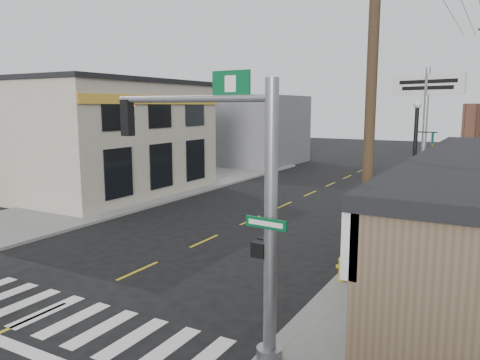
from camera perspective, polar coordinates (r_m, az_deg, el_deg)
The scene contains 17 objects.
ground at distance 13.77m, azimuth -23.79°, elevation -15.09°, with size 140.00×140.00×0.00m, color black.
sidewalk_right at distance 21.11m, azimuth 24.95°, elevation -6.63°, with size 6.00×38.00×0.13m, color slate.
sidewalk_left at distance 28.56m, azimuth -13.90°, elevation -2.12°, with size 6.00×38.00×0.13m, color slate.
center_line at distance 19.28m, azimuth -4.35°, elevation -7.42°, with size 0.12×56.00×0.01m, color gold.
crosswalk at distance 13.99m, azimuth -22.45°, elevation -14.60°, with size 11.00×2.20×0.01m, color silver.
left_building at distance 31.67m, azimuth -18.20°, elevation 4.86°, with size 12.00×12.00×6.80m, color #B4AB96.
bldg_distant_left at distance 44.81m, azimuth 0.90°, elevation 6.13°, with size 9.00×10.00×6.40m, color slate.
traffic_signal_pole at distance 9.66m, azimuth -0.05°, elevation -1.26°, with size 4.76×0.38×6.03m.
guide_sign at distance 13.78m, azimuth 16.65°, elevation -5.80°, with size 1.67×0.14×2.92m.
fire_hydrant at distance 14.92m, azimuth 12.35°, elevation -10.36°, with size 0.24×0.24×0.78m.
ped_crossing_sign at distance 18.20m, azimuth 20.72°, elevation -2.11°, with size 1.14×0.08×2.93m.
lamp_post at distance 17.93m, azimuth 20.64°, elevation 1.66°, with size 0.72×0.56×5.52m.
dance_center_sign at distance 22.19m, azimuth 21.73°, elevation 8.18°, with size 3.28×0.21×6.98m.
bare_tree at distance 11.84m, azimuth 24.07°, elevation 0.38°, with size 2.35×2.35×4.70m.
shrub_front at distance 11.01m, azimuth 21.94°, elevation -17.86°, with size 1.22×1.22×0.91m, color #123416.
shrub_back at distance 16.02m, azimuth 24.36°, elevation -9.62°, with size 1.12×1.12×0.84m, color #1B3213.
utility_pole_near at distance 11.64m, azimuth 15.57°, elevation 7.26°, with size 1.71×0.26×9.80m.
Camera 1 is at (10.28, -7.37, 5.45)m, focal length 35.00 mm.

